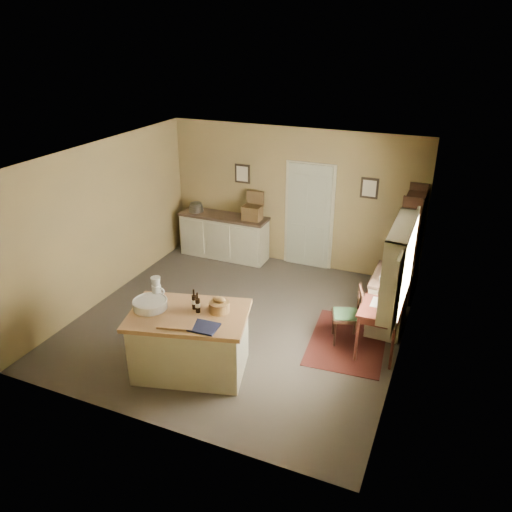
{
  "coord_description": "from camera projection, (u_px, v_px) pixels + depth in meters",
  "views": [
    {
      "loc": [
        2.94,
        -6.25,
        4.34
      ],
      "look_at": [
        0.23,
        0.15,
        1.15
      ],
      "focal_mm": 35.0,
      "sensor_mm": 36.0,
      "label": 1
    }
  ],
  "objects": [
    {
      "name": "wall_front",
      "position": [
        142.0,
        329.0,
        5.43
      ],
      "size": [
        5.0,
        0.1,
        2.7
      ],
      "primitive_type": "cube",
      "color": "olive",
      "rests_on": "ground"
    },
    {
      "name": "writing_desk",
      "position": [
        382.0,
        309.0,
        7.13
      ],
      "size": [
        0.57,
        0.94,
        0.82
      ],
      "color": "#3D1812",
      "rests_on": "ground"
    },
    {
      "name": "ceiling",
      "position": [
        237.0,
        157.0,
        6.96
      ],
      "size": [
        5.0,
        5.0,
        0.0
      ],
      "primitive_type": "plane",
      "color": "silver",
      "rests_on": "wall_back"
    },
    {
      "name": "shelving_unit",
      "position": [
        412.0,
        244.0,
        8.52
      ],
      "size": [
        0.33,
        0.87,
        1.93
      ],
      "color": "black",
      "rests_on": "ground"
    },
    {
      "name": "right_cabinet",
      "position": [
        388.0,
        300.0,
        7.79
      ],
      "size": [
        0.54,
        0.97,
        0.99
      ],
      "color": "#BFBB96",
      "rests_on": "ground"
    },
    {
      "name": "sideboard",
      "position": [
        224.0,
        235.0,
        10.2
      ],
      "size": [
        1.84,
        0.52,
        1.18
      ],
      "color": "#BFBB96",
      "rests_on": "ground"
    },
    {
      "name": "work_island",
      "position": [
        189.0,
        340.0,
        6.76
      ],
      "size": [
        1.77,
        1.38,
        1.2
      ],
      "rotation": [
        0.0,
        0.0,
        0.26
      ],
      "color": "#BFBB96",
      "rests_on": "ground"
    },
    {
      "name": "ground",
      "position": [
        239.0,
        321.0,
        8.08
      ],
      "size": [
        5.0,
        5.0,
        0.0
      ],
      "primitive_type": "plane",
      "color": "brown",
      "rests_on": "ground"
    },
    {
      "name": "wall_right",
      "position": [
        409.0,
        274.0,
        6.63
      ],
      "size": [
        0.1,
        5.0,
        2.7
      ],
      "primitive_type": "cube",
      "color": "olive",
      "rests_on": "ground"
    },
    {
      "name": "framed_prints",
      "position": [
        303.0,
        181.0,
        9.37
      ],
      "size": [
        2.82,
        0.02,
        0.38
      ],
      "color": "black",
      "rests_on": "ground"
    },
    {
      "name": "door",
      "position": [
        309.0,
        215.0,
        9.59
      ],
      "size": [
        0.97,
        0.06,
        2.11
      ],
      "primitive_type": "cube",
      "color": "#A4A68B",
      "rests_on": "ground"
    },
    {
      "name": "desk_chair",
      "position": [
        346.0,
        316.0,
        7.42
      ],
      "size": [
        0.52,
        0.52,
        0.87
      ],
      "primitive_type": null,
      "rotation": [
        0.0,
        0.0,
        0.33
      ],
      "color": "black",
      "rests_on": "ground"
    },
    {
      "name": "wall_left",
      "position": [
        104.0,
        222.0,
        8.41
      ],
      "size": [
        0.1,
        5.0,
        2.7
      ],
      "primitive_type": "cube",
      "color": "olive",
      "rests_on": "ground"
    },
    {
      "name": "rug",
      "position": [
        348.0,
        341.0,
        7.57
      ],
      "size": [
        1.23,
        1.69,
        0.01
      ],
      "primitive_type": "cube",
      "rotation": [
        0.0,
        0.0,
        0.08
      ],
      "color": "#421510",
      "rests_on": "ground"
    },
    {
      "name": "window",
      "position": [
        402.0,
        266.0,
        6.41
      ],
      "size": [
        0.25,
        1.99,
        1.12
      ],
      "color": "#BFBB96",
      "rests_on": "ground"
    },
    {
      "name": "wall_back",
      "position": [
        293.0,
        198.0,
        9.61
      ],
      "size": [
        5.0,
        0.1,
        2.7
      ],
      "primitive_type": "cube",
      "color": "olive",
      "rests_on": "ground"
    }
  ]
}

